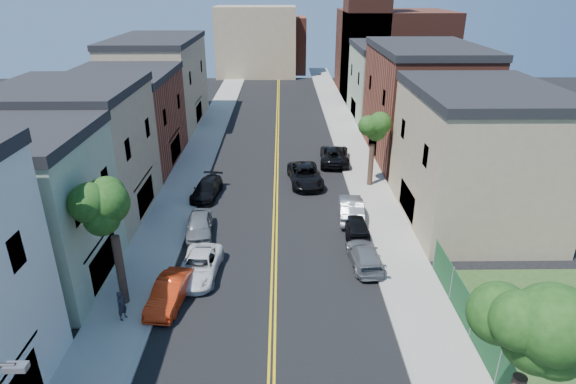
{
  "coord_description": "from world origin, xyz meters",
  "views": [
    {
      "loc": [
        0.51,
        -7.22,
        15.81
      ],
      "look_at": [
        0.94,
        24.25,
        2.0
      ],
      "focal_mm": 29.9,
      "sensor_mm": 36.0,
      "label": 1
    }
  ],
  "objects_px": {
    "red_sedan": "(170,293)",
    "black_car_left": "(207,189)",
    "grey_car_left": "(200,225)",
    "black_car_right": "(355,224)",
    "silver_car_right": "(351,208)",
    "white_pickup": "(199,266)",
    "dark_car_right_far": "(334,155)",
    "black_suv_lane": "(305,175)",
    "pedestrian_left": "(122,306)",
    "grey_car_right": "(365,256)"
  },
  "relations": [
    {
      "from": "white_pickup",
      "to": "silver_car_right",
      "type": "bearing_deg",
      "value": 40.95
    },
    {
      "from": "white_pickup",
      "to": "pedestrian_left",
      "type": "height_order",
      "value": "pedestrian_left"
    },
    {
      "from": "grey_car_left",
      "to": "dark_car_right_far",
      "type": "bearing_deg",
      "value": 47.38
    },
    {
      "from": "grey_car_left",
      "to": "grey_car_right",
      "type": "distance_m",
      "value": 11.29
    },
    {
      "from": "dark_car_right_far",
      "to": "black_suv_lane",
      "type": "bearing_deg",
      "value": 63.77
    },
    {
      "from": "black_suv_lane",
      "to": "grey_car_right",
      "type": "bearing_deg",
      "value": -82.71
    },
    {
      "from": "white_pickup",
      "to": "dark_car_right_far",
      "type": "bearing_deg",
      "value": 66.78
    },
    {
      "from": "black_car_right",
      "to": "silver_car_right",
      "type": "xyz_separation_m",
      "value": [
        0.0,
        2.25,
        0.1
      ]
    },
    {
      "from": "dark_car_right_far",
      "to": "black_suv_lane",
      "type": "distance_m",
      "value": 5.95
    },
    {
      "from": "grey_car_right",
      "to": "pedestrian_left",
      "type": "relative_size",
      "value": 2.73
    },
    {
      "from": "black_car_left",
      "to": "silver_car_right",
      "type": "xyz_separation_m",
      "value": [
        11.0,
        -3.95,
        0.11
      ]
    },
    {
      "from": "grey_car_right",
      "to": "silver_car_right",
      "type": "height_order",
      "value": "silver_car_right"
    },
    {
      "from": "grey_car_left",
      "to": "dark_car_right_far",
      "type": "relative_size",
      "value": 0.74
    },
    {
      "from": "red_sedan",
      "to": "dark_car_right_far",
      "type": "xyz_separation_m",
      "value": [
        11.0,
        21.73,
        0.1
      ]
    },
    {
      "from": "white_pickup",
      "to": "dark_car_right_far",
      "type": "xyz_separation_m",
      "value": [
        9.84,
        19.08,
        0.14
      ]
    },
    {
      "from": "red_sedan",
      "to": "black_car_left",
      "type": "relative_size",
      "value": 0.91
    },
    {
      "from": "grey_car_left",
      "to": "black_car_right",
      "type": "bearing_deg",
      "value": -4.93
    },
    {
      "from": "black_car_right",
      "to": "dark_car_right_far",
      "type": "height_order",
      "value": "dark_car_right_far"
    },
    {
      "from": "black_car_left",
      "to": "pedestrian_left",
      "type": "distance_m",
      "value": 15.54
    },
    {
      "from": "white_pickup",
      "to": "black_car_right",
      "type": "relative_size",
      "value": 1.19
    },
    {
      "from": "white_pickup",
      "to": "pedestrian_left",
      "type": "xyz_separation_m",
      "value": [
        -3.22,
        -4.07,
        0.3
      ]
    },
    {
      "from": "grey_car_left",
      "to": "black_car_right",
      "type": "distance_m",
      "value": 10.59
    },
    {
      "from": "red_sedan",
      "to": "white_pickup",
      "type": "bearing_deg",
      "value": 74.14
    },
    {
      "from": "red_sedan",
      "to": "grey_car_right",
      "type": "distance_m",
      "value": 11.61
    },
    {
      "from": "grey_car_right",
      "to": "black_car_right",
      "type": "bearing_deg",
      "value": -93.11
    },
    {
      "from": "red_sedan",
      "to": "silver_car_right",
      "type": "xyz_separation_m",
      "value": [
        11.0,
        10.03,
        0.09
      ]
    },
    {
      "from": "black_car_right",
      "to": "red_sedan",
      "type": "bearing_deg",
      "value": 33.51
    },
    {
      "from": "red_sedan",
      "to": "black_suv_lane",
      "type": "bearing_deg",
      "value": 72.07
    },
    {
      "from": "grey_car_left",
      "to": "black_suv_lane",
      "type": "relative_size",
      "value": 0.76
    },
    {
      "from": "pedestrian_left",
      "to": "dark_car_right_far",
      "type": "bearing_deg",
      "value": -4.52
    },
    {
      "from": "grey_car_left",
      "to": "black_car_left",
      "type": "relative_size",
      "value": 0.92
    },
    {
      "from": "grey_car_right",
      "to": "dark_car_right_far",
      "type": "distance_m",
      "value": 18.02
    },
    {
      "from": "grey_car_left",
      "to": "black_car_left",
      "type": "height_order",
      "value": "grey_car_left"
    },
    {
      "from": "grey_car_right",
      "to": "dark_car_right_far",
      "type": "relative_size",
      "value": 0.76
    },
    {
      "from": "grey_car_left",
      "to": "silver_car_right",
      "type": "distance_m",
      "value": 10.85
    },
    {
      "from": "white_pickup",
      "to": "red_sedan",
      "type": "bearing_deg",
      "value": -109.55
    },
    {
      "from": "white_pickup",
      "to": "black_suv_lane",
      "type": "relative_size",
      "value": 0.85
    },
    {
      "from": "red_sedan",
      "to": "dark_car_right_far",
      "type": "distance_m",
      "value": 24.35
    },
    {
      "from": "white_pickup",
      "to": "grey_car_left",
      "type": "relative_size",
      "value": 1.11
    },
    {
      "from": "black_car_right",
      "to": "silver_car_right",
      "type": "bearing_deg",
      "value": -91.77
    },
    {
      "from": "white_pickup",
      "to": "grey_car_left",
      "type": "height_order",
      "value": "grey_car_left"
    },
    {
      "from": "silver_car_right",
      "to": "dark_car_right_far",
      "type": "bearing_deg",
      "value": -85.57
    },
    {
      "from": "red_sedan",
      "to": "grey_car_left",
      "type": "height_order",
      "value": "grey_car_left"
    },
    {
      "from": "silver_car_right",
      "to": "pedestrian_left",
      "type": "height_order",
      "value": "pedestrian_left"
    },
    {
      "from": "black_suv_lane",
      "to": "pedestrian_left",
      "type": "relative_size",
      "value": 3.49
    },
    {
      "from": "black_suv_lane",
      "to": "dark_car_right_far",
      "type": "bearing_deg",
      "value": 53.66
    },
    {
      "from": "black_car_right",
      "to": "silver_car_right",
      "type": "relative_size",
      "value": 0.84
    },
    {
      "from": "red_sedan",
      "to": "dark_car_right_far",
      "type": "bearing_deg",
      "value": 70.9
    },
    {
      "from": "black_car_left",
      "to": "pedestrian_left",
      "type": "relative_size",
      "value": 2.87
    },
    {
      "from": "red_sedan",
      "to": "black_car_left",
      "type": "distance_m",
      "value": 13.99
    }
  ]
}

